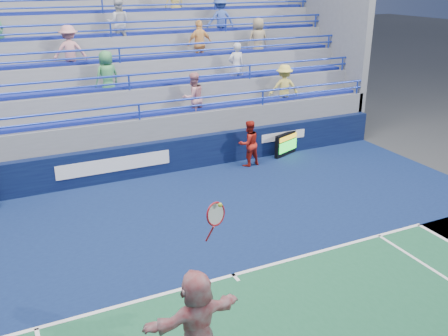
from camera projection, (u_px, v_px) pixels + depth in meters
ground at (234, 276)px, 10.91m from camera, size 120.00×120.00×0.00m
sponsor_wall at (144, 160)px, 16.18m from camera, size 18.00×0.32×1.10m
bleacher_stand at (113, 105)px, 18.99m from camera, size 18.00×5.61×6.13m
serve_speed_board at (286, 144)px, 18.10m from camera, size 1.19×0.59×0.85m
tennis_player at (197, 322)px, 8.02m from camera, size 1.77×0.70×2.99m
ball_girl at (249, 143)px, 16.97m from camera, size 0.84×0.69×1.60m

